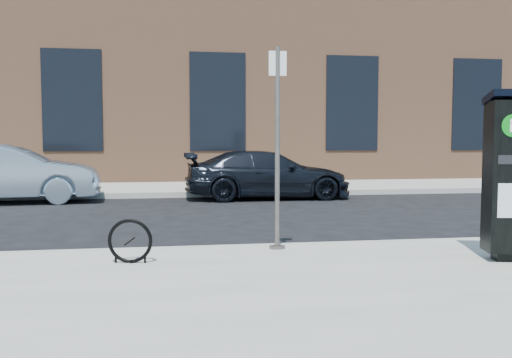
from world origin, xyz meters
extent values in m
plane|color=black|center=(0.00, 0.00, 0.00)|extent=(120.00, 120.00, 0.00)
cube|color=gray|center=(0.00, 14.00, 0.07)|extent=(60.00, 12.00, 0.15)
cube|color=#9E9B93|center=(0.00, -0.02, 0.07)|extent=(60.00, 0.12, 0.16)
cube|color=#9E9B93|center=(0.00, 8.02, 0.07)|extent=(60.00, 0.12, 0.16)
cube|color=#946143|center=(0.00, 17.00, 4.00)|extent=(28.00, 10.00, 8.00)
cube|color=black|center=(-5.00, 11.98, 3.00)|extent=(2.00, 0.06, 3.50)
cube|color=black|center=(0.00, 11.98, 3.00)|extent=(2.00, 0.06, 3.50)
cube|color=black|center=(5.00, 11.98, 3.00)|extent=(2.00, 0.06, 3.50)
cube|color=black|center=(10.00, 11.98, 3.00)|extent=(2.00, 0.06, 3.50)
cube|color=black|center=(2.37, -1.44, 0.20)|extent=(0.26, 0.26, 0.11)
cube|color=black|center=(2.37, -1.44, 1.18)|extent=(0.51, 0.46, 1.84)
cube|color=black|center=(2.37, -1.44, 2.14)|extent=(0.56, 0.51, 0.17)
cube|color=silver|center=(2.33, -1.63, 0.91)|extent=(0.30, 0.08, 0.41)
cube|color=black|center=(2.33, -1.63, 1.39)|extent=(0.32, 0.08, 0.11)
cylinder|color=#4E4A45|center=(-0.23, -0.30, 0.17)|extent=(0.22, 0.22, 0.03)
cylinder|color=#4E4A45|center=(-0.23, -0.30, 1.50)|extent=(0.07, 0.07, 2.71)
cube|color=silver|center=(-0.23, -0.30, 2.64)|extent=(0.24, 0.02, 0.33)
torus|color=black|center=(-2.14, -0.89, 0.41)|extent=(0.54, 0.13, 0.54)
cylinder|color=black|center=(-2.32, -0.86, 0.20)|extent=(0.03, 0.03, 0.11)
cylinder|color=black|center=(-1.97, -0.92, 0.20)|extent=(0.03, 0.03, 0.11)
imported|color=#879AAB|center=(-5.85, 7.33, 0.76)|extent=(4.73, 2.00, 1.52)
imported|color=black|center=(1.00, 7.40, 0.67)|extent=(4.63, 1.92, 1.34)
camera|label=1|loc=(-1.64, -7.46, 1.62)|focal=38.00mm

